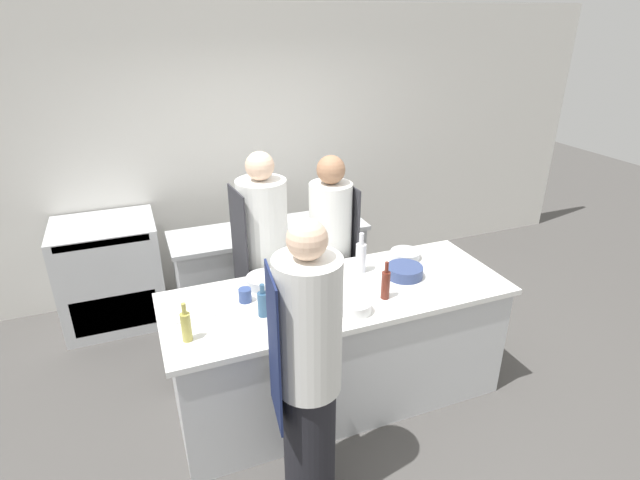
{
  "coord_description": "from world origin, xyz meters",
  "views": [
    {
      "loc": [
        -1.24,
        -2.77,
        2.69
      ],
      "look_at": [
        0.0,
        0.35,
        1.16
      ],
      "focal_mm": 28.0,
      "sensor_mm": 36.0,
      "label": 1
    }
  ],
  "objects_px": {
    "bottle_olive_oil": "(263,303)",
    "bowl_wooden_salad": "(355,307)",
    "chef_at_prep_near": "(308,374)",
    "chef_at_stove": "(330,254)",
    "oven_range": "(111,274)",
    "cup": "(245,295)",
    "chef_at_pass_far": "(264,261)",
    "bottle_vinegar": "(186,326)",
    "bowl_prep_small": "(405,255)",
    "bowl_ceramic_blue": "(265,281)",
    "bowl_mixing_large": "(405,271)",
    "bottle_wine": "(386,284)",
    "bottle_cooking_oil": "(361,257)"
  },
  "relations": [
    {
      "from": "bottle_olive_oil",
      "to": "bowl_wooden_salad",
      "type": "height_order",
      "value": "bottle_olive_oil"
    },
    {
      "from": "chef_at_prep_near",
      "to": "chef_at_stove",
      "type": "distance_m",
      "value": 1.61
    },
    {
      "from": "bowl_wooden_salad",
      "to": "bottle_olive_oil",
      "type": "bearing_deg",
      "value": 162.33
    },
    {
      "from": "oven_range",
      "to": "chef_at_prep_near",
      "type": "distance_m",
      "value": 2.71
    },
    {
      "from": "cup",
      "to": "chef_at_stove",
      "type": "bearing_deg",
      "value": 33.52
    },
    {
      "from": "oven_range",
      "to": "bowl_wooden_salad",
      "type": "relative_size",
      "value": 4.72
    },
    {
      "from": "chef_at_prep_near",
      "to": "chef_at_stove",
      "type": "relative_size",
      "value": 1.07
    },
    {
      "from": "chef_at_pass_far",
      "to": "bottle_olive_oil",
      "type": "xyz_separation_m",
      "value": [
        -0.23,
        -0.8,
        0.11
      ]
    },
    {
      "from": "bottle_vinegar",
      "to": "bowl_prep_small",
      "type": "xyz_separation_m",
      "value": [
        1.77,
        0.48,
        -0.07
      ]
    },
    {
      "from": "chef_at_prep_near",
      "to": "bowl_ceramic_blue",
      "type": "bearing_deg",
      "value": 4.36
    },
    {
      "from": "chef_at_pass_far",
      "to": "bowl_prep_small",
      "type": "bearing_deg",
      "value": -116.63
    },
    {
      "from": "chef_at_stove",
      "to": "bowl_wooden_salad",
      "type": "height_order",
      "value": "chef_at_stove"
    },
    {
      "from": "chef_at_stove",
      "to": "bowl_mixing_large",
      "type": "relative_size",
      "value": 6.29
    },
    {
      "from": "bottle_wine",
      "to": "cup",
      "type": "bearing_deg",
      "value": 161.05
    },
    {
      "from": "bottle_olive_oil",
      "to": "chef_at_prep_near",
      "type": "bearing_deg",
      "value": -84.33
    },
    {
      "from": "bottle_vinegar",
      "to": "bowl_prep_small",
      "type": "bearing_deg",
      "value": 15.21
    },
    {
      "from": "chef_at_stove",
      "to": "bowl_ceramic_blue",
      "type": "bearing_deg",
      "value": -60.67
    },
    {
      "from": "bottle_wine",
      "to": "bowl_mixing_large",
      "type": "height_order",
      "value": "bottle_wine"
    },
    {
      "from": "chef_at_prep_near",
      "to": "bowl_wooden_salad",
      "type": "height_order",
      "value": "chef_at_prep_near"
    },
    {
      "from": "oven_range",
      "to": "bottle_wine",
      "type": "bearing_deg",
      "value": -46.77
    },
    {
      "from": "bowl_mixing_large",
      "to": "cup",
      "type": "bearing_deg",
      "value": 175.65
    },
    {
      "from": "bowl_mixing_large",
      "to": "cup",
      "type": "height_order",
      "value": "cup"
    },
    {
      "from": "oven_range",
      "to": "bottle_vinegar",
      "type": "height_order",
      "value": "bottle_vinegar"
    },
    {
      "from": "bottle_olive_oil",
      "to": "bottle_cooking_oil",
      "type": "bearing_deg",
      "value": 20.15
    },
    {
      "from": "bottle_wine",
      "to": "cup",
      "type": "distance_m",
      "value": 0.95
    },
    {
      "from": "bottle_wine",
      "to": "bottle_cooking_oil",
      "type": "distance_m",
      "value": 0.41
    },
    {
      "from": "chef_at_pass_far",
      "to": "bowl_ceramic_blue",
      "type": "relative_size",
      "value": 6.76
    },
    {
      "from": "chef_at_prep_near",
      "to": "bottle_olive_oil",
      "type": "xyz_separation_m",
      "value": [
        -0.06,
        0.65,
        0.09
      ]
    },
    {
      "from": "chef_at_prep_near",
      "to": "chef_at_pass_far",
      "type": "relative_size",
      "value": 1.02
    },
    {
      "from": "chef_at_stove",
      "to": "bottle_olive_oil",
      "type": "relative_size",
      "value": 7.44
    },
    {
      "from": "chef_at_stove",
      "to": "chef_at_pass_far",
      "type": "xyz_separation_m",
      "value": [
        -0.57,
        0.01,
        0.03
      ]
    },
    {
      "from": "chef_at_stove",
      "to": "cup",
      "type": "distance_m",
      "value": 1.04
    },
    {
      "from": "chef_at_prep_near",
      "to": "bottle_vinegar",
      "type": "bearing_deg",
      "value": 52.11
    },
    {
      "from": "bottle_olive_oil",
      "to": "cup",
      "type": "relative_size",
      "value": 2.39
    },
    {
      "from": "chef_at_pass_far",
      "to": "bottle_olive_oil",
      "type": "distance_m",
      "value": 0.84
    },
    {
      "from": "bottle_cooking_oil",
      "to": "cup",
      "type": "bearing_deg",
      "value": -173.84
    },
    {
      "from": "chef_at_prep_near",
      "to": "bottle_olive_oil",
      "type": "bearing_deg",
      "value": 12.76
    },
    {
      "from": "chef_at_prep_near",
      "to": "bowl_wooden_salad",
      "type": "xyz_separation_m",
      "value": [
        0.5,
        0.47,
        0.03
      ]
    },
    {
      "from": "chef_at_stove",
      "to": "bowl_ceramic_blue",
      "type": "distance_m",
      "value": 0.81
    },
    {
      "from": "bottle_olive_oil",
      "to": "bowl_mixing_large",
      "type": "xyz_separation_m",
      "value": [
        1.11,
        0.12,
        -0.05
      ]
    },
    {
      "from": "chef_at_prep_near",
      "to": "bottle_wine",
      "type": "bearing_deg",
      "value": -47.07
    },
    {
      "from": "chef_at_prep_near",
      "to": "cup",
      "type": "distance_m",
      "value": 0.87
    },
    {
      "from": "bottle_wine",
      "to": "bottle_cooking_oil",
      "type": "xyz_separation_m",
      "value": [
        0.01,
        0.41,
        0.02
      ]
    },
    {
      "from": "oven_range",
      "to": "chef_at_pass_far",
      "type": "bearing_deg",
      "value": -40.46
    },
    {
      "from": "chef_at_pass_far",
      "to": "bottle_cooking_oil",
      "type": "distance_m",
      "value": 0.8
    },
    {
      "from": "chef_at_prep_near",
      "to": "bottle_cooking_oil",
      "type": "xyz_separation_m",
      "value": [
        0.78,
        0.96,
        0.12
      ]
    },
    {
      "from": "bottle_vinegar",
      "to": "bowl_prep_small",
      "type": "height_order",
      "value": "bottle_vinegar"
    },
    {
      "from": "bottle_olive_oil",
      "to": "bowl_prep_small",
      "type": "xyz_separation_m",
      "value": [
        1.28,
        0.39,
        -0.06
      ]
    },
    {
      "from": "bottle_vinegar",
      "to": "bowl_ceramic_blue",
      "type": "bearing_deg",
      "value": 37.41
    },
    {
      "from": "bottle_wine",
      "to": "bowl_mixing_large",
      "type": "xyz_separation_m",
      "value": [
        0.28,
        0.22,
        -0.07
      ]
    }
  ]
}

